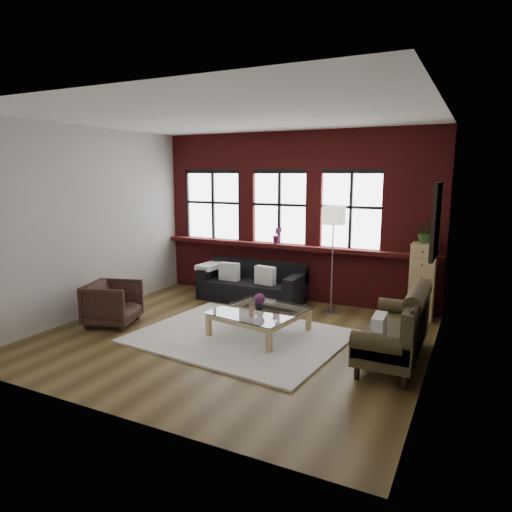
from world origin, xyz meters
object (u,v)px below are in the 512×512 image
at_px(vase, 260,305).
at_px(coffee_table, 260,322).
at_px(dark_sofa, 252,282).
at_px(vintage_settee, 393,325).
at_px(drawer_chest, 422,281).
at_px(floor_lamp, 332,256).
at_px(armchair, 113,303).

bearing_deg(vase, coffee_table, 180.00).
distance_m(dark_sofa, coffee_table, 1.89).
bearing_deg(vintage_settee, dark_sofa, 149.93).
height_order(vase, drawer_chest, drawer_chest).
bearing_deg(vintage_settee, coffee_table, 177.60).
distance_m(vintage_settee, floor_lamp, 2.18).
bearing_deg(vintage_settee, drawer_chest, 86.77).
height_order(vintage_settee, floor_lamp, floor_lamp).
height_order(dark_sofa, armchair, dark_sofa).
bearing_deg(floor_lamp, armchair, -143.84).
xyz_separation_m(drawer_chest, floor_lamp, (-1.45, -0.37, 0.37)).
height_order(armchair, vase, armchair).
bearing_deg(dark_sofa, coffee_table, -59.37).
height_order(vintage_settee, armchair, vintage_settee).
xyz_separation_m(dark_sofa, vase, (0.96, -1.62, 0.10)).
xyz_separation_m(armchair, floor_lamp, (2.98, 2.18, 0.66)).
relative_size(vintage_settee, vase, 12.60).
relative_size(vintage_settee, coffee_table, 1.49).
relative_size(drawer_chest, floor_lamp, 0.64).
xyz_separation_m(dark_sofa, floor_lamp, (1.60, -0.06, 0.65)).
bearing_deg(drawer_chest, vase, -137.39).
bearing_deg(drawer_chest, floor_lamp, -165.63).
distance_m(coffee_table, floor_lamp, 1.87).
bearing_deg(armchair, dark_sofa, -48.78).
bearing_deg(dark_sofa, armchair, -121.60).
bearing_deg(coffee_table, floor_lamp, 67.54).
distance_m(vase, floor_lamp, 1.77).
bearing_deg(floor_lamp, drawer_chest, 14.37).
height_order(dark_sofa, drawer_chest, drawer_chest).
bearing_deg(dark_sofa, floor_lamp, -2.32).
xyz_separation_m(coffee_table, drawer_chest, (2.10, 1.93, 0.45)).
bearing_deg(armchair, coffee_table, -92.22).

